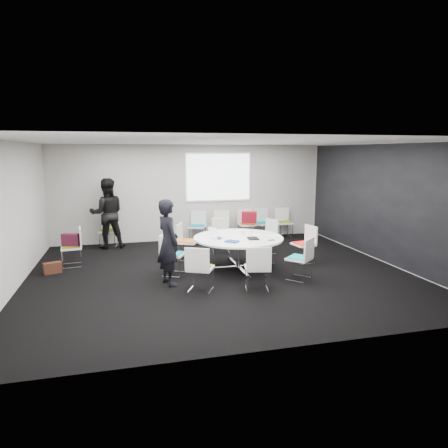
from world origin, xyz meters
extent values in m
cube|color=black|center=(0.00, 0.00, -0.02)|extent=(8.00, 7.00, 0.04)
cube|color=white|center=(0.00, 0.00, 2.82)|extent=(8.00, 7.00, 0.04)
cube|color=#ACA7A2|center=(0.00, 3.52, 1.40)|extent=(8.00, 0.04, 2.80)
cube|color=#ACA7A2|center=(0.00, -3.52, 1.40)|extent=(8.00, 0.04, 2.80)
cube|color=#ACA7A2|center=(-4.02, 0.00, 1.40)|extent=(0.04, 7.00, 2.80)
cube|color=#ACA7A2|center=(4.02, 0.00, 1.40)|extent=(0.04, 7.00, 2.80)
cube|color=black|center=(3.99, 0.00, 1.40)|extent=(0.01, 6.94, 2.74)
cube|color=silver|center=(0.48, 0.20, 0.04)|extent=(0.90, 0.90, 0.08)
cylinder|color=silver|center=(0.48, 0.20, 0.36)|extent=(0.10, 0.10, 0.65)
cylinder|color=white|center=(0.48, 0.20, 0.71)|extent=(1.98, 1.98, 0.04)
cube|color=white|center=(0.80, 3.46, 1.85)|extent=(1.90, 0.03, 1.35)
cube|color=silver|center=(2.11, 0.32, 0.21)|extent=(0.49, 0.49, 0.42)
cube|color=white|center=(2.11, 0.32, 0.44)|extent=(0.52, 0.53, 0.04)
cube|color=red|center=(2.11, 0.32, 0.47)|extent=(0.45, 0.46, 0.03)
cube|color=white|center=(2.31, 0.36, 0.67)|extent=(0.12, 0.46, 0.42)
cube|color=silver|center=(1.53, 1.34, 0.21)|extent=(0.54, 0.54, 0.42)
cube|color=white|center=(1.53, 1.34, 0.44)|extent=(0.58, 0.59, 0.04)
cube|color=#08607D|center=(1.53, 1.34, 0.47)|extent=(0.50, 0.51, 0.03)
cube|color=white|center=(1.73, 1.41, 0.67)|extent=(0.20, 0.44, 0.42)
cube|color=silver|center=(0.46, 1.76, 0.21)|extent=(0.48, 0.48, 0.42)
cube|color=white|center=(0.46, 1.76, 0.44)|extent=(0.52, 0.50, 0.04)
cube|color=olive|center=(0.46, 1.76, 0.47)|extent=(0.45, 0.44, 0.03)
cube|color=white|center=(0.49, 1.97, 0.67)|extent=(0.46, 0.10, 0.42)
cube|color=silver|center=(-0.49, 1.24, 0.21)|extent=(0.56, 0.56, 0.42)
cube|color=white|center=(-0.49, 1.24, 0.44)|extent=(0.59, 0.60, 0.04)
cube|color=#D06117|center=(-0.49, 1.24, 0.47)|extent=(0.51, 0.52, 0.03)
cube|color=white|center=(-0.68, 1.33, 0.67)|extent=(0.22, 0.43, 0.42)
cube|color=silver|center=(-0.99, 0.11, 0.21)|extent=(0.56, 0.56, 0.42)
cube|color=white|center=(-0.99, 0.11, 0.44)|extent=(0.59, 0.60, 0.04)
cube|color=#0B6D86|center=(-0.99, 0.11, 0.47)|extent=(0.51, 0.52, 0.03)
cube|color=white|center=(-1.18, 0.20, 0.67)|extent=(0.23, 0.43, 0.42)
cube|color=silver|center=(-0.62, -1.02, 0.21)|extent=(0.56, 0.56, 0.42)
cube|color=white|center=(-0.62, -1.02, 0.44)|extent=(0.61, 0.60, 0.04)
cube|color=#627617|center=(-0.62, -1.02, 0.47)|extent=(0.53, 0.52, 0.03)
cube|color=white|center=(-0.71, -1.21, 0.67)|extent=(0.43, 0.23, 0.42)
cube|color=silver|center=(0.43, -1.25, 0.21)|extent=(0.50, 0.50, 0.42)
cube|color=white|center=(0.43, -1.25, 0.44)|extent=(0.54, 0.53, 0.04)
cube|color=red|center=(0.43, -1.25, 0.47)|extent=(0.47, 0.45, 0.03)
cube|color=white|center=(0.39, -1.45, 0.67)|extent=(0.46, 0.13, 0.42)
cube|color=silver|center=(1.47, -0.83, 0.21)|extent=(0.59, 0.59, 0.42)
cube|color=white|center=(1.47, -0.83, 0.44)|extent=(0.64, 0.63, 0.04)
cube|color=#0C8385|center=(1.47, -0.83, 0.47)|extent=(0.55, 0.55, 0.03)
cube|color=white|center=(1.61, -0.99, 0.67)|extent=(0.37, 0.33, 0.42)
cube|color=silver|center=(0.09, 3.15, 0.21)|extent=(0.55, 0.55, 0.42)
cube|color=white|center=(0.09, 3.15, 0.44)|extent=(0.59, 0.58, 0.04)
cube|color=#096B82|center=(0.09, 3.15, 0.47)|extent=(0.51, 0.50, 0.03)
cube|color=white|center=(0.17, 3.34, 0.67)|extent=(0.44, 0.21, 0.42)
cube|color=silver|center=(0.78, 3.11, 0.21)|extent=(0.54, 0.54, 0.42)
cube|color=white|center=(0.78, 3.11, 0.44)|extent=(0.59, 0.58, 0.04)
cube|color=#617615|center=(0.78, 3.11, 0.47)|extent=(0.51, 0.50, 0.03)
cube|color=white|center=(0.86, 3.31, 0.67)|extent=(0.44, 0.20, 0.42)
cube|color=silver|center=(1.59, 3.12, 0.21)|extent=(0.44, 0.44, 0.42)
cube|color=white|center=(1.59, 3.12, 0.44)|extent=(0.48, 0.47, 0.04)
cube|color=#CF6216|center=(1.59, 3.12, 0.47)|extent=(0.42, 0.40, 0.03)
cube|color=white|center=(1.58, 3.33, 0.67)|extent=(0.46, 0.06, 0.42)
cube|color=silver|center=(2.14, 3.15, 0.21)|extent=(0.46, 0.46, 0.42)
cube|color=white|center=(2.14, 3.15, 0.44)|extent=(0.50, 0.49, 0.04)
cube|color=#07717D|center=(2.14, 3.15, 0.47)|extent=(0.44, 0.42, 0.03)
cube|color=white|center=(2.12, 3.36, 0.67)|extent=(0.46, 0.08, 0.42)
cube|color=silver|center=(2.80, 3.15, 0.21)|extent=(0.43, 0.43, 0.42)
cube|color=white|center=(2.80, 3.15, 0.44)|extent=(0.47, 0.45, 0.04)
cube|color=olive|center=(2.80, 3.15, 0.47)|extent=(0.41, 0.39, 0.03)
cube|color=white|center=(2.80, 3.36, 0.67)|extent=(0.46, 0.04, 0.42)
cube|color=silver|center=(-3.16, 1.33, 0.21)|extent=(0.46, 0.46, 0.42)
cube|color=white|center=(-3.16, 1.33, 0.44)|extent=(0.49, 0.51, 0.04)
cube|color=#5F6F16|center=(-3.16, 1.33, 0.47)|extent=(0.42, 0.44, 0.03)
cube|color=white|center=(-2.95, 1.35, 0.67)|extent=(0.09, 0.46, 0.42)
cube|color=silver|center=(-2.41, 3.15, 0.21)|extent=(0.49, 0.49, 0.42)
cube|color=white|center=(-2.41, 3.15, 0.44)|extent=(0.53, 0.52, 0.04)
cube|color=olive|center=(-2.41, 3.15, 0.47)|extent=(0.46, 0.45, 0.03)
cube|color=white|center=(-2.37, 3.36, 0.67)|extent=(0.46, 0.12, 0.42)
imported|color=black|center=(-1.14, -0.48, 0.85)|extent=(0.58, 0.72, 1.70)
imported|color=black|center=(-2.41, 3.00, 0.95)|extent=(0.98, 0.80, 1.90)
imported|color=#333338|center=(0.03, 0.21, 0.74)|extent=(0.30, 0.34, 0.02)
cube|color=silver|center=(-0.11, 0.18, 0.86)|extent=(0.13, 0.28, 0.22)
cube|color=black|center=(0.73, -0.06, 0.74)|extent=(0.25, 0.32, 0.02)
cube|color=navy|center=(0.21, -0.24, 0.74)|extent=(0.33, 0.32, 0.03)
cube|color=silver|center=(0.95, 0.34, 0.73)|extent=(0.35, 0.37, 0.00)
cube|color=silver|center=(1.29, 0.14, 0.73)|extent=(0.35, 0.29, 0.00)
cylinder|color=white|center=(0.65, 0.43, 0.78)|extent=(0.08, 0.08, 0.09)
cube|color=black|center=(1.07, -0.29, 0.73)|extent=(0.15, 0.09, 0.01)
cube|color=#471327|center=(-3.16, 1.33, 0.62)|extent=(0.42, 0.27, 0.28)
cube|color=#401F14|center=(-3.51, 0.85, 0.12)|extent=(0.39, 0.28, 0.24)
cube|color=maroon|center=(1.59, 2.91, 0.70)|extent=(0.47, 0.27, 0.36)
camera|label=1|loc=(-1.94, -8.10, 2.59)|focal=32.00mm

